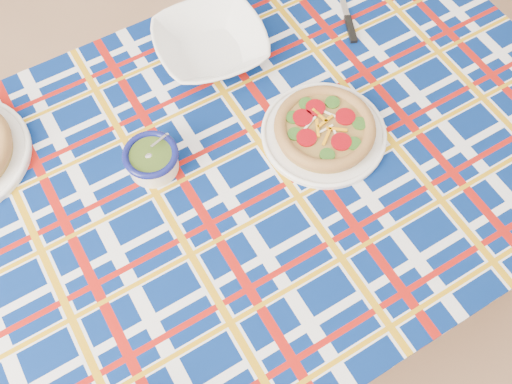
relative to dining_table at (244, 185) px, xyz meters
name	(u,v)px	position (x,y,z in m)	size (l,w,h in m)	color
floor	(143,277)	(-0.30, 0.15, -0.63)	(4.00, 4.00, 0.00)	#8F6549
dining_table	(244,185)	(0.00, 0.00, 0.00)	(1.59, 1.11, 0.70)	brown
tablecloth	(244,180)	(0.00, 0.00, 0.02)	(1.52, 0.96, 0.10)	navy
main_focaccia_plate	(325,128)	(0.19, 0.01, 0.10)	(0.27, 0.27, 0.05)	olive
pesto_bowl	(152,158)	(-0.17, 0.08, 0.11)	(0.11, 0.11, 0.07)	#273C10
serving_bowl	(211,45)	(0.05, 0.31, 0.10)	(0.25, 0.25, 0.06)	white
table_knife	(343,1)	(0.41, 0.33, 0.08)	(0.21, 0.02, 0.01)	silver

